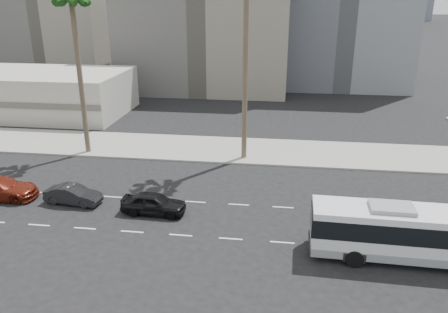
% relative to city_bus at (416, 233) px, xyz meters
% --- Properties ---
extents(ground, '(700.00, 700.00, 0.00)m').
position_rel_city_bus_xyz_m(ground, '(-6.95, 0.79, -1.65)').
color(ground, black).
rests_on(ground, ground).
extents(sidewalk_north, '(120.00, 7.00, 0.15)m').
position_rel_city_bus_xyz_m(sidewalk_north, '(-6.95, 16.29, -1.57)').
color(sidewalk_north, gray).
rests_on(sidewalk_north, ground).
extents(commercial_low, '(22.00, 12.16, 5.00)m').
position_rel_city_bus_xyz_m(commercial_low, '(-36.95, 26.78, 0.85)').
color(commercial_low, '#ACA99E').
rests_on(commercial_low, ground).
extents(midrise_beige_west, '(24.00, 18.00, 18.00)m').
position_rel_city_bus_xyz_m(midrise_beige_west, '(-18.95, 45.79, 7.35)').
color(midrise_beige_west, '#64615C').
rests_on(midrise_beige_west, ground).
extents(midrise_beige_far, '(18.00, 16.00, 15.00)m').
position_rel_city_bus_xyz_m(midrise_beige_far, '(-44.95, 50.79, 5.85)').
color(midrise_beige_far, '#64615C').
rests_on(midrise_beige_far, ground).
extents(city_bus, '(10.97, 2.73, 3.13)m').
position_rel_city_bus_xyz_m(city_bus, '(0.00, 0.00, 0.00)').
color(city_bus, silver).
rests_on(city_bus, ground).
extents(car_a, '(1.82, 4.26, 1.44)m').
position_rel_city_bus_xyz_m(car_a, '(-15.32, 3.32, -0.93)').
color(car_a, black).
rests_on(car_a, ground).
extents(car_b, '(1.75, 4.00, 1.28)m').
position_rel_city_bus_xyz_m(car_b, '(-21.19, 4.00, -1.01)').
color(car_b, black).
rests_on(car_b, ground).
extents(palm_mid, '(4.69, 4.69, 14.51)m').
position_rel_city_bus_xyz_m(palm_mid, '(-24.54, 13.89, 11.41)').
color(palm_mid, brown).
rests_on(palm_mid, ground).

